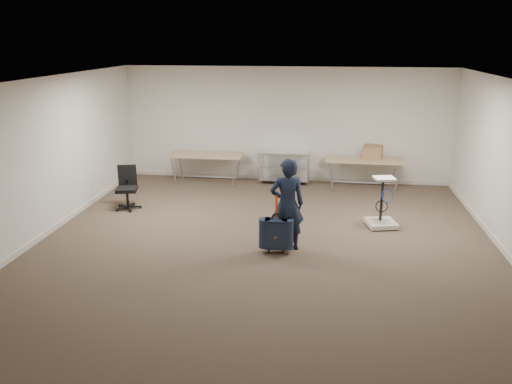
# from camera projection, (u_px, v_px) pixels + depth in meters

# --- Properties ---
(ground) EXTENTS (9.00, 9.00, 0.00)m
(ground) POSITION_uv_depth(u_px,v_px,m) (263.00, 251.00, 8.42)
(ground) COLOR #433329
(ground) RESTS_ON ground
(room_shell) EXTENTS (8.00, 9.00, 9.00)m
(room_shell) POSITION_uv_depth(u_px,v_px,m) (272.00, 220.00, 9.72)
(room_shell) COLOR silver
(room_shell) RESTS_ON ground
(folding_table_left) EXTENTS (1.80, 0.75, 0.73)m
(folding_table_left) POSITION_uv_depth(u_px,v_px,m) (206.00, 156.00, 12.21)
(folding_table_left) COLOR tan
(folding_table_left) RESTS_ON ground
(folding_table_right) EXTENTS (1.80, 0.75, 0.73)m
(folding_table_right) POSITION_uv_depth(u_px,v_px,m) (364.00, 161.00, 11.71)
(folding_table_right) COLOR tan
(folding_table_right) RESTS_ON ground
(wire_shelf) EXTENTS (1.22, 0.47, 0.80)m
(wire_shelf) POSITION_uv_depth(u_px,v_px,m) (284.00, 166.00, 12.27)
(wire_shelf) COLOR silver
(wire_shelf) RESTS_ON ground
(person) EXTENTS (0.65, 0.51, 1.59)m
(person) POSITION_uv_depth(u_px,v_px,m) (287.00, 205.00, 8.30)
(person) COLOR black
(person) RESTS_ON ground
(suitcase) EXTENTS (0.37, 0.23, 1.01)m
(suitcase) POSITION_uv_depth(u_px,v_px,m) (276.00, 234.00, 8.27)
(suitcase) COLOR black
(suitcase) RESTS_ON ground
(office_chair) EXTENTS (0.55, 0.55, 0.90)m
(office_chair) POSITION_uv_depth(u_px,v_px,m) (128.00, 196.00, 10.48)
(office_chair) COLOR black
(office_chair) RESTS_ON ground
(equipment_cart) EXTENTS (0.64, 0.64, 0.97)m
(equipment_cart) POSITION_uv_depth(u_px,v_px,m) (382.00, 214.00, 9.47)
(equipment_cart) COLOR silver
(equipment_cart) RESTS_ON ground
(cardboard_box) EXTENTS (0.49, 0.41, 0.32)m
(cardboard_box) POSITION_uv_depth(u_px,v_px,m) (373.00, 152.00, 11.69)
(cardboard_box) COLOR olive
(cardboard_box) RESTS_ON folding_table_right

